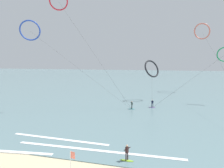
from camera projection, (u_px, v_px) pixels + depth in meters
The scene contains 12 objects.
sea_water at pixel (150, 78), 116.90m from camera, with size 400.00×200.00×0.08m, color slate.
surfer_violet at pixel (152, 104), 44.32m from camera, with size 1.40×0.58×1.70m.
surfer_lime at pixel (127, 154), 20.66m from camera, with size 1.40×0.70×1.70m.
surfer_teal at pixel (132, 106), 42.81m from camera, with size 1.40×0.68×1.70m.
kite_coral at pixel (202, 31), 65.83m from camera, with size 5.49×53.73×22.23m.
kite_charcoal at pixel (152, 69), 51.83m from camera, with size 4.70×11.02×10.43m.
kite_crimson at pixel (59, 1), 39.51m from camera, with size 15.49×5.94×23.57m.
kite_cobalt at pixel (30, 30), 48.86m from camera, with size 27.75×3.55×19.84m.
beach_flag at pixel (72, 161), 17.29m from camera, with size 0.47×0.14×2.62m.
wave_crest_near at pixel (15, 152), 22.70m from camera, with size 8.88×0.50×0.12m, color white.
wave_crest_mid at pixel (96, 151), 23.08m from camera, with size 19.63×0.50×0.12m, color white.
wave_crest_far at pixel (59, 139), 26.42m from camera, with size 13.64×0.50×0.12m, color white.
Camera 1 is at (8.75, -13.74, 10.21)m, focal length 32.71 mm.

